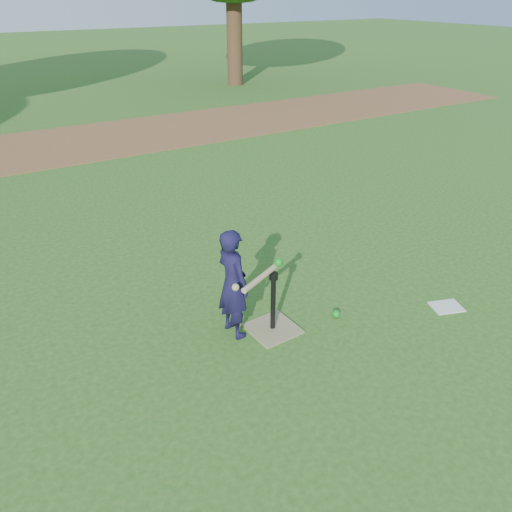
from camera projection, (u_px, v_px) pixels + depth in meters
ground at (259, 334)px, 4.65m from camera, size 80.00×80.00×0.00m
dirt_strip at (68, 144)px, 10.28m from camera, size 24.00×3.00×0.01m
child at (233, 284)px, 4.42m from camera, size 0.29×0.41×1.05m
wiffle_ball_ground at (336, 314)px, 4.86m from camera, size 0.08×0.08×0.08m
clipboard at (446, 307)px, 5.03m from camera, size 0.36×0.32×0.01m
batting_tee at (273, 320)px, 4.65m from camera, size 0.45×0.45×0.61m
swing_action at (264, 274)px, 4.34m from camera, size 0.61×0.30×0.12m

